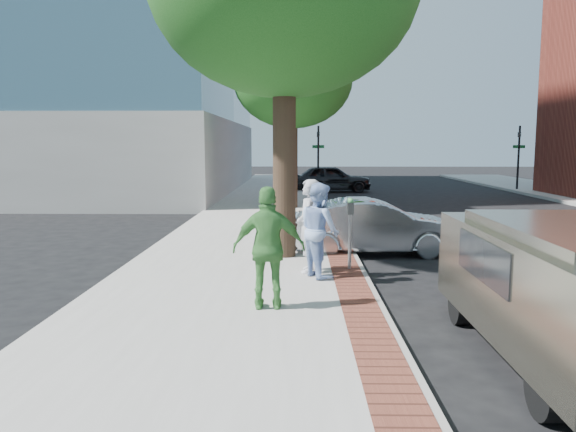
{
  "coord_description": "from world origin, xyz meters",
  "views": [
    {
      "loc": [
        -0.3,
        -10.86,
        2.7
      ],
      "look_at": [
        -0.5,
        0.94,
        1.2
      ],
      "focal_mm": 35.0,
      "sensor_mm": 36.0,
      "label": 1
    }
  ],
  "objects_px": {
    "person_gray": "(308,226)",
    "person_green": "(269,248)",
    "parking_meter": "(350,218)",
    "van": "(556,283)",
    "bg_car": "(331,178)",
    "sedan_silver": "(374,227)",
    "person_officer": "(320,230)"
  },
  "relations": [
    {
      "from": "parking_meter",
      "to": "van",
      "type": "xyz_separation_m",
      "value": [
        2.17,
        -4.45,
        -0.24
      ]
    },
    {
      "from": "bg_car",
      "to": "van",
      "type": "distance_m",
      "value": 25.52
    },
    {
      "from": "person_gray",
      "to": "person_green",
      "type": "xyz_separation_m",
      "value": [
        -0.66,
        -2.56,
        0.02
      ]
    },
    {
      "from": "person_gray",
      "to": "person_officer",
      "type": "relative_size",
      "value": 1.02
    },
    {
      "from": "parking_meter",
      "to": "person_green",
      "type": "xyz_separation_m",
      "value": [
        -1.52,
        -2.84,
        -0.1
      ]
    },
    {
      "from": "person_gray",
      "to": "parking_meter",
      "type": "bearing_deg",
      "value": 112.47
    },
    {
      "from": "person_green",
      "to": "van",
      "type": "bearing_deg",
      "value": 154.19
    },
    {
      "from": "person_gray",
      "to": "person_officer",
      "type": "height_order",
      "value": "person_gray"
    },
    {
      "from": "person_green",
      "to": "van",
      "type": "xyz_separation_m",
      "value": [
        3.7,
        -1.61,
        -0.14
      ]
    },
    {
      "from": "person_officer",
      "to": "sedan_silver",
      "type": "xyz_separation_m",
      "value": [
        1.47,
        3.01,
        -0.38
      ]
    },
    {
      "from": "person_gray",
      "to": "sedan_silver",
      "type": "relative_size",
      "value": 0.45
    },
    {
      "from": "person_officer",
      "to": "sedan_silver",
      "type": "height_order",
      "value": "person_officer"
    },
    {
      "from": "parking_meter",
      "to": "person_officer",
      "type": "height_order",
      "value": "person_officer"
    },
    {
      "from": "parking_meter",
      "to": "person_green",
      "type": "distance_m",
      "value": 3.22
    },
    {
      "from": "person_gray",
      "to": "person_green",
      "type": "height_order",
      "value": "person_green"
    },
    {
      "from": "person_gray",
      "to": "person_officer",
      "type": "bearing_deg",
      "value": 34.67
    },
    {
      "from": "van",
      "to": "sedan_silver",
      "type": "bearing_deg",
      "value": 101.5
    },
    {
      "from": "bg_car",
      "to": "van",
      "type": "xyz_separation_m",
      "value": [
        1.32,
        -25.48,
        0.19
      ]
    },
    {
      "from": "person_green",
      "to": "bg_car",
      "type": "bearing_deg",
      "value": -97.89
    },
    {
      "from": "parking_meter",
      "to": "van",
      "type": "distance_m",
      "value": 4.96
    },
    {
      "from": "person_gray",
      "to": "sedan_silver",
      "type": "xyz_separation_m",
      "value": [
        1.68,
        2.64,
        -0.4
      ]
    },
    {
      "from": "person_officer",
      "to": "person_gray",
      "type": "bearing_deg",
      "value": 4.22
    },
    {
      "from": "sedan_silver",
      "to": "bg_car",
      "type": "height_order",
      "value": "bg_car"
    },
    {
      "from": "sedan_silver",
      "to": "parking_meter",
      "type": "bearing_deg",
      "value": 158.73
    },
    {
      "from": "bg_car",
      "to": "person_officer",
      "type": "bearing_deg",
      "value": 171.44
    },
    {
      "from": "parking_meter",
      "to": "sedan_silver",
      "type": "bearing_deg",
      "value": 70.87
    },
    {
      "from": "person_officer",
      "to": "person_green",
      "type": "xyz_separation_m",
      "value": [
        -0.87,
        -2.19,
        0.04
      ]
    },
    {
      "from": "person_gray",
      "to": "bg_car",
      "type": "xyz_separation_m",
      "value": [
        1.71,
        21.3,
        -0.31
      ]
    },
    {
      "from": "parking_meter",
      "to": "person_officer",
      "type": "xyz_separation_m",
      "value": [
        -0.65,
        -0.65,
        -0.14
      ]
    },
    {
      "from": "person_green",
      "to": "sedan_silver",
      "type": "bearing_deg",
      "value": -116.44
    },
    {
      "from": "person_gray",
      "to": "bg_car",
      "type": "relative_size",
      "value": 0.41
    },
    {
      "from": "person_gray",
      "to": "person_officer",
      "type": "distance_m",
      "value": 0.43
    }
  ]
}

